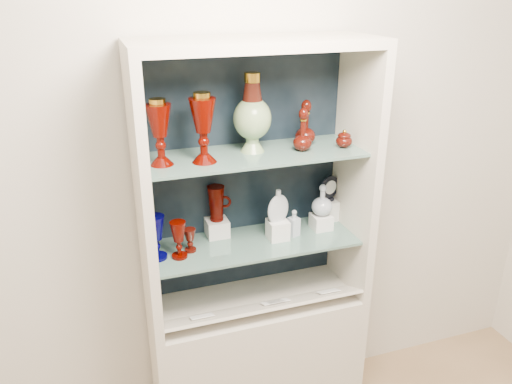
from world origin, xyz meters
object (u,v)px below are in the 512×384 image
object	(u,v)px
ruby_decanter_b	(306,121)
lidded_bowl	(344,138)
clear_square_bottle	(294,223)
flat_flask	(278,205)
pedestal_lamp_right	(160,133)
cameo_medallion	(330,188)
enamel_urn	(252,113)
pedestal_lamp_left	(203,128)
ruby_goblet_small	(190,240)
ruby_pitcher	(216,203)
ruby_goblet_tall	(179,240)
ruby_decanter_a	(303,127)
cobalt_goblet	(156,237)
clear_round_decanter	(322,201)

from	to	relation	value
ruby_decanter_b	lidded_bowl	size ratio (longest dim) A/B	2.61
clear_square_bottle	flat_flask	bearing A→B (deg)	-175.62
pedestal_lamp_right	cameo_medallion	size ratio (longest dim) A/B	1.95
flat_flask	enamel_urn	bearing A→B (deg)	146.39
pedestal_lamp_left	pedestal_lamp_right	world-z (taller)	pedestal_lamp_left
ruby_goblet_small	clear_square_bottle	xyz separation A→B (m)	(0.49, -0.00, 0.01)
pedestal_lamp_right	ruby_pitcher	bearing A→B (deg)	28.10
ruby_decanter_b	ruby_pitcher	size ratio (longest dim) A/B	1.29
ruby_goblet_tall	cameo_medallion	xyz separation A→B (m)	(0.77, 0.14, 0.08)
pedestal_lamp_right	clear_square_bottle	size ratio (longest dim) A/B	2.04
cameo_medallion	pedestal_lamp_right	bearing A→B (deg)	172.66
enamel_urn	ruby_goblet_small	distance (m)	0.61
ruby_decanter_a	cobalt_goblet	bearing A→B (deg)	178.27
ruby_goblet_tall	cameo_medallion	size ratio (longest dim) A/B	1.24
pedestal_lamp_left	ruby_goblet_small	size ratio (longest dim) A/B	2.63
pedestal_lamp_right	ruby_decanter_b	distance (m)	0.65
clear_round_decanter	ruby_decanter_a	bearing A→B (deg)	-158.30
ruby_decanter_a	ruby_goblet_tall	size ratio (longest dim) A/B	1.25
flat_flask	cameo_medallion	distance (m)	0.33
ruby_decanter_b	clear_square_bottle	bearing A→B (deg)	-142.22
ruby_decanter_b	cameo_medallion	distance (m)	0.40
ruby_pitcher	cameo_medallion	xyz separation A→B (m)	(0.57, -0.01, 0.00)
ruby_pitcher	clear_round_decanter	distance (m)	0.50
pedestal_lamp_left	cameo_medallion	size ratio (longest dim) A/B	2.08
cobalt_goblet	lidded_bowl	bearing A→B (deg)	-2.27
clear_square_bottle	lidded_bowl	bearing A→B (deg)	-12.23
ruby_decanter_a	cobalt_goblet	xyz separation A→B (m)	(-0.65, 0.02, -0.43)
ruby_pitcher	flat_flask	bearing A→B (deg)	-6.64
ruby_goblet_small	flat_flask	world-z (taller)	flat_flask
pedestal_lamp_left	lidded_bowl	xyz separation A→B (m)	(0.62, -0.00, -0.10)
pedestal_lamp_left	ruby_pitcher	bearing A→B (deg)	62.49
ruby_pitcher	ruby_decanter_b	bearing A→B (deg)	8.89
ruby_decanter_a	clear_square_bottle	distance (m)	0.46
ruby_decanter_a	flat_flask	world-z (taller)	ruby_decanter_a
pedestal_lamp_left	clear_round_decanter	xyz separation A→B (m)	(0.57, 0.07, -0.42)
pedestal_lamp_right	flat_flask	xyz separation A→B (m)	(0.50, 0.02, -0.38)
clear_square_bottle	flat_flask	distance (m)	0.13
ruby_decanter_a	cobalt_goblet	world-z (taller)	ruby_decanter_a
enamel_urn	ruby_decanter_a	bearing A→B (deg)	-16.83
cobalt_goblet	clear_square_bottle	distance (m)	0.63
pedestal_lamp_left	flat_flask	xyz separation A→B (m)	(0.34, 0.04, -0.39)
pedestal_lamp_left	enamel_urn	size ratio (longest dim) A/B	0.84
pedestal_lamp_left	ruby_pitcher	world-z (taller)	pedestal_lamp_left
ruby_goblet_tall	cameo_medallion	distance (m)	0.79
lidded_bowl	pedestal_lamp_left	bearing A→B (deg)	179.88
ruby_decanter_b	lidded_bowl	bearing A→B (deg)	-32.47
clear_round_decanter	cameo_medallion	distance (m)	0.11
pedestal_lamp_right	cameo_medallion	world-z (taller)	pedestal_lamp_right
ruby_pitcher	clear_round_decanter	bearing A→B (deg)	7.79
ruby_decanter_b	ruby_goblet_tall	distance (m)	0.75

